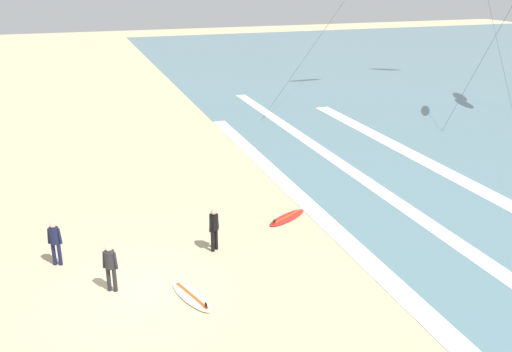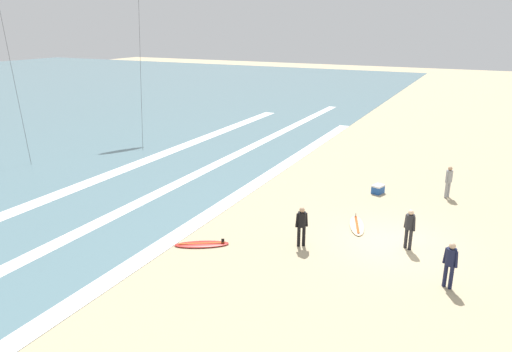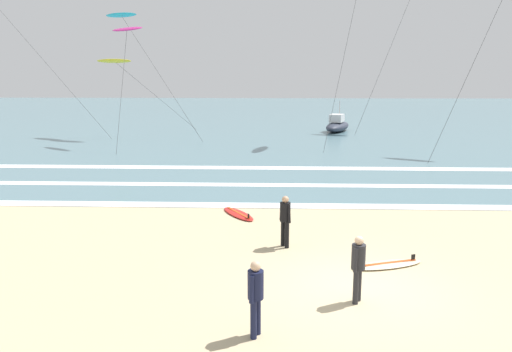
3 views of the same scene
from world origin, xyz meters
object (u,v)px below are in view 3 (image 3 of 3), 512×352
object	(u,v)px
surfer_foreground_main	(285,217)
surfboard_right_spare	(387,264)
kite_cyan_far_left	(121,16)
surfer_right_near	(256,292)
kite_magenta_high_left	(127,30)
surfboard_near_water	(238,214)
offshore_boat	(337,125)
surfer_left_near	(358,263)
kite_yellow_mid_center	(114,61)

from	to	relation	value
surfer_foreground_main	surfboard_right_spare	distance (m)	3.27
surfboard_right_spare	kite_cyan_far_left	distance (m)	34.55
surfer_right_near	kite_magenta_high_left	bearing A→B (deg)	110.38
kite_cyan_far_left	kite_magenta_high_left	bearing A→B (deg)	-70.30
surfer_right_near	kite_cyan_far_left	world-z (taller)	kite_cyan_far_left
surfboard_near_water	surfboard_right_spare	size ratio (longest dim) A/B	0.97
kite_magenta_high_left	offshore_boat	bearing A→B (deg)	29.71
offshore_boat	surfer_right_near	bearing A→B (deg)	-99.46
surfboard_right_spare	kite_magenta_high_left	xyz separation A→B (m)	(-13.65, 23.48, 8.21)
surfboard_right_spare	kite_magenta_high_left	bearing A→B (deg)	120.17
surfer_left_near	surfboard_near_water	size ratio (longest dim) A/B	0.76
offshore_boat	surfer_left_near	bearing A→B (deg)	-96.23
surfer_left_near	kite_yellow_mid_center	size ratio (longest dim) A/B	0.21
surfer_foreground_main	surfboard_right_spare	xyz separation A→B (m)	(2.78, -1.45, -0.91)
kite_yellow_mid_center	surfer_right_near	bearing A→B (deg)	-68.25
surfer_right_near	kite_cyan_far_left	size ratio (longest dim) A/B	0.16
kite_magenta_high_left	offshore_boat	size ratio (longest dim) A/B	1.56
offshore_boat	kite_cyan_far_left	bearing A→B (deg)	-168.94
offshore_boat	surfboard_right_spare	bearing A→B (deg)	-94.59
kite_magenta_high_left	offshore_boat	xyz separation A→B (m)	(16.28, 9.29, -7.70)
surfboard_right_spare	offshore_boat	xyz separation A→B (m)	(2.63, 32.77, 0.51)
surfboard_right_spare	kite_cyan_far_left	size ratio (longest dim) A/B	0.22
kite_cyan_far_left	offshore_boat	distance (m)	20.84
surfer_right_near	surfboard_right_spare	world-z (taller)	surfer_right_near
kite_magenta_high_left	kite_yellow_mid_center	bearing A→B (deg)	121.58
surfboard_right_spare	kite_yellow_mid_center	distance (m)	31.83
surfer_left_near	surfer_right_near	size ratio (longest dim) A/B	1.00
surfboard_near_water	kite_yellow_mid_center	bearing A→B (deg)	117.21
surfer_foreground_main	surfboard_near_water	world-z (taller)	surfer_foreground_main
surfer_right_near	surfer_left_near	bearing A→B (deg)	35.39
surfer_right_near	surfboard_near_water	world-z (taller)	surfer_right_near
surfboard_near_water	kite_magenta_high_left	distance (m)	22.28
kite_yellow_mid_center	surfboard_right_spare	bearing A→B (deg)	-59.65
surfer_left_near	kite_cyan_far_left	world-z (taller)	kite_cyan_far_left
surfer_left_near	kite_magenta_high_left	distance (m)	29.52
surfer_foreground_main	offshore_boat	xyz separation A→B (m)	(5.41, 31.31, -0.40)
surfboard_near_water	offshore_boat	world-z (taller)	offshore_boat
surfer_foreground_main	surfboard_near_water	bearing A→B (deg)	115.76
kite_magenta_high_left	kite_cyan_far_left	size ratio (longest dim) A/B	0.84
surfboard_right_spare	kite_cyan_far_left	bearing A→B (deg)	118.26
surfer_foreground_main	kite_cyan_far_left	xyz separation A→B (m)	(-12.91, 27.73, 8.87)
surfer_right_near	surfboard_near_water	size ratio (longest dim) A/B	0.76
offshore_boat	kite_magenta_high_left	bearing A→B (deg)	-150.29
surfer_foreground_main	surfer_right_near	distance (m)	5.39
surfer_left_near	kite_magenta_high_left	world-z (taller)	kite_magenta_high_left
kite_yellow_mid_center	offshore_boat	xyz separation A→B (m)	(18.42, 5.80, -5.58)
surfer_foreground_main	offshore_boat	bearing A→B (deg)	80.19
surfboard_near_water	kite_magenta_high_left	size ratio (longest dim) A/B	0.25
surfboard_near_water	kite_cyan_far_left	size ratio (longest dim) A/B	0.21
surfer_foreground_main	kite_magenta_high_left	distance (m)	25.62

